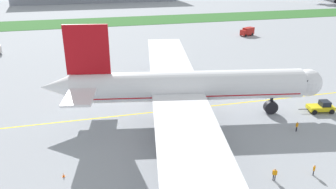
{
  "coord_description": "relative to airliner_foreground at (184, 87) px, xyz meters",
  "views": [
    {
      "loc": [
        -12.99,
        -53.56,
        25.91
      ],
      "look_at": [
        0.5,
        -0.42,
        3.58
      ],
      "focal_mm": 35.54,
      "sensor_mm": 36.0,
      "label": 1
    }
  ],
  "objects": [
    {
      "name": "service_truck_baggage_loader",
      "position": [
        41.91,
        58.92,
        -4.03
      ],
      "size": [
        5.97,
        4.31,
        2.88
      ],
      "color": "#B21E19",
      "rests_on": "ground"
    },
    {
      "name": "airliner_foreground",
      "position": [
        0.0,
        0.0,
        0.0
      ],
      "size": [
        48.22,
        76.75,
        16.48
      ],
      "color": "white",
      "rests_on": "ground"
    },
    {
      "name": "ground_plane",
      "position": [
        -2.91,
        2.45,
        -5.6
      ],
      "size": [
        600.0,
        600.0,
        0.0
      ],
      "primitive_type": "plane",
      "color": "#9399A0",
      "rests_on": "ground"
    },
    {
      "name": "ground_crew_wingwalker_starboard",
      "position": [
        16.06,
        -9.96,
        -4.56
      ],
      "size": [
        0.51,
        0.45,
        1.7
      ],
      "color": "black",
      "rests_on": "ground"
    },
    {
      "name": "grass_median_strip",
      "position": [
        -2.91,
        100.7,
        -5.55
      ],
      "size": [
        320.0,
        24.0,
        0.1
      ],
      "primitive_type": "cube",
      "color": "#2D6628",
      "rests_on": "ground"
    },
    {
      "name": "ground_crew_wingwalker_port",
      "position": [
        11.14,
        -20.95,
        -4.65
      ],
      "size": [
        0.45,
        0.45,
        1.55
      ],
      "color": "black",
      "rests_on": "ground"
    },
    {
      "name": "pushback_tug",
      "position": [
        24.84,
        -4.43,
        -4.62
      ],
      "size": [
        6.47,
        3.29,
        2.1
      ],
      "color": "yellow",
      "rests_on": "ground"
    },
    {
      "name": "traffic_cone_starboard_wing",
      "position": [
        -20.17,
        -13.31,
        -5.31
      ],
      "size": [
        0.36,
        0.36,
        0.58
      ],
      "color": "#F2590C",
      "rests_on": "ground"
    },
    {
      "name": "ground_crew_marshaller_front",
      "position": [
        5.63,
        -20.68,
        -4.54
      ],
      "size": [
        0.56,
        0.43,
        1.74
      ],
      "color": "black",
      "rests_on": "ground"
    },
    {
      "name": "apron_taxi_line",
      "position": [
        -2.91,
        2.87,
        -5.59
      ],
      "size": [
        280.0,
        0.36,
        0.01
      ],
      "primitive_type": "cube",
      "color": "yellow",
      "rests_on": "ground"
    }
  ]
}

